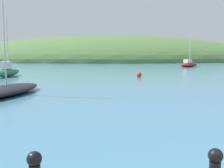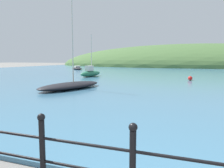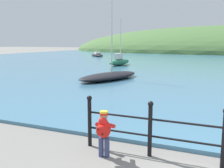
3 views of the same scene
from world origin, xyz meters
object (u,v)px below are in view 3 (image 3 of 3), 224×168
(child_in_coat, at_px, (104,130))
(boat_far_left, at_px, (109,76))
(boat_red_dinghy, at_px, (97,55))
(boat_far_right, at_px, (119,61))

(child_in_coat, bearing_deg, boat_far_left, 113.26)
(boat_red_dinghy, bearing_deg, boat_far_right, -56.09)
(boat_far_right, bearing_deg, boat_far_left, -71.96)
(boat_far_left, bearing_deg, child_in_coat, -66.74)
(boat_red_dinghy, relative_size, boat_far_left, 0.73)
(boat_far_right, xyz_separation_m, boat_red_dinghy, (-9.64, 14.35, -0.19))
(boat_far_right, bearing_deg, child_in_coat, -69.22)
(boat_far_right, relative_size, boat_red_dinghy, 1.06)
(child_in_coat, bearing_deg, boat_far_right, 110.78)
(child_in_coat, distance_m, boat_far_left, 11.02)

